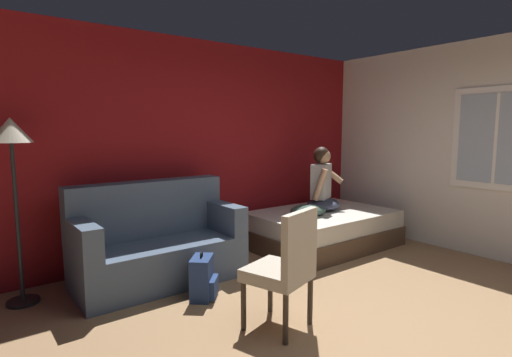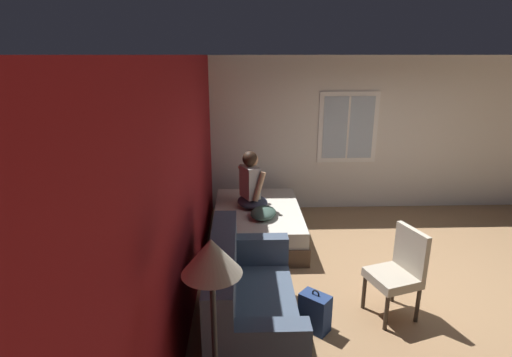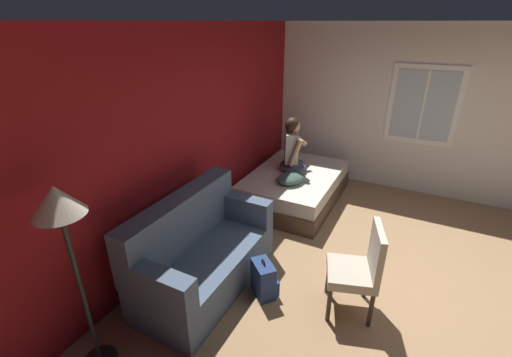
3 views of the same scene
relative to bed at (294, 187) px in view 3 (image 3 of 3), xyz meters
name	(u,v)px [view 3 (image 3 of 3)]	position (x,y,z in m)	size (l,w,h in m)	color
ground_plane	(421,294)	(-1.40, -2.03, -0.24)	(40.00, 40.00, 0.00)	#93704C
wall_back_accent	(195,138)	(-1.40, 0.85, 1.11)	(10.29, 0.16, 2.70)	maroon
wall_side_with_window	(450,116)	(1.32, -2.02, 1.12)	(0.19, 7.00, 2.70)	silver
bed	(294,187)	(0.00, 0.00, 0.00)	(1.91, 1.32, 0.48)	#4C3828
couch	(200,253)	(-2.32, 0.19, 0.16)	(1.70, 0.82, 1.04)	#47566B
side_chair	(360,267)	(-1.94, -1.42, 0.30)	(0.58, 0.58, 0.98)	#382D23
person_seated	(293,150)	(0.08, 0.09, 0.60)	(0.66, 0.62, 0.88)	#383D51
backpack	(264,279)	(-2.16, -0.51, -0.04)	(0.35, 0.35, 0.46)	navy
throw_pillow	(291,178)	(-0.35, -0.07, 0.31)	(0.48, 0.36, 0.14)	#385147
cell_phone	(299,181)	(-0.28, -0.17, 0.25)	(0.07, 0.14, 0.01)	#B7B7BC
floor_lamp	(62,221)	(-3.54, 0.40, 1.19)	(0.36, 0.36, 1.70)	black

